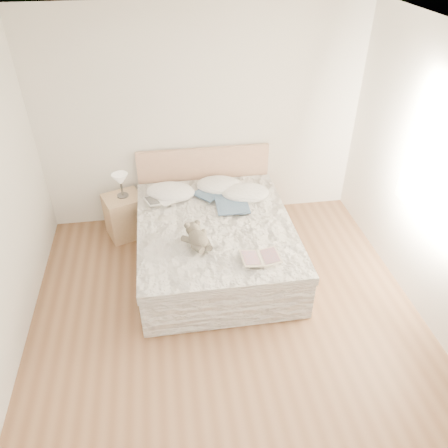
{
  "coord_description": "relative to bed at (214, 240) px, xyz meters",
  "views": [
    {
      "loc": [
        -0.51,
        -2.82,
        3.42
      ],
      "look_at": [
        0.09,
        1.05,
        0.62
      ],
      "focal_mm": 35.0,
      "sensor_mm": 36.0,
      "label": 1
    }
  ],
  "objects": [
    {
      "name": "floor",
      "position": [
        0.0,
        -1.19,
        -0.31
      ],
      "size": [
        4.0,
        4.5,
        0.0
      ],
      "primitive_type": "cube",
      "color": "brown",
      "rests_on": "ground"
    },
    {
      "name": "ceiling",
      "position": [
        0.0,
        -1.19,
        2.39
      ],
      "size": [
        4.0,
        4.5,
        0.0
      ],
      "primitive_type": "cube",
      "color": "white",
      "rests_on": "ground"
    },
    {
      "name": "wall_back",
      "position": [
        0.0,
        1.06,
        1.04
      ],
      "size": [
        4.0,
        0.02,
        2.7
      ],
      "primitive_type": "cube",
      "color": "white",
      "rests_on": "ground"
    },
    {
      "name": "window",
      "position": [
        1.99,
        -0.89,
        1.14
      ],
      "size": [
        0.02,
        1.3,
        1.1
      ],
      "primitive_type": "cube",
      "color": "white",
      "rests_on": "wall_right"
    },
    {
      "name": "bed",
      "position": [
        0.0,
        0.0,
        0.0
      ],
      "size": [
        1.72,
        2.14,
        1.0
      ],
      "color": "tan",
      "rests_on": "floor"
    },
    {
      "name": "nightstand",
      "position": [
        -1.05,
        0.7,
        -0.03
      ],
      "size": [
        0.56,
        0.53,
        0.56
      ],
      "primitive_type": "cube",
      "rotation": [
        0.0,
        0.0,
        0.35
      ],
      "color": "tan",
      "rests_on": "floor"
    },
    {
      "name": "table_lamp",
      "position": [
        -1.04,
        0.72,
        0.47
      ],
      "size": [
        0.24,
        0.24,
        0.31
      ],
      "color": "#49453F",
      "rests_on": "nightstand"
    },
    {
      "name": "pillow_left",
      "position": [
        -0.46,
        0.6,
        0.33
      ],
      "size": [
        0.68,
        0.55,
        0.18
      ],
      "primitive_type": "ellipsoid",
      "rotation": [
        0.0,
        0.0,
        -0.25
      ],
      "color": "white",
      "rests_on": "bed"
    },
    {
      "name": "pillow_middle",
      "position": [
        0.16,
        0.66,
        0.33
      ],
      "size": [
        0.68,
        0.55,
        0.18
      ],
      "primitive_type": "ellipsoid",
      "rotation": [
        0.0,
        0.0,
        -0.25
      ],
      "color": "white",
      "rests_on": "bed"
    },
    {
      "name": "pillow_right",
      "position": [
        0.45,
        0.44,
        0.33
      ],
      "size": [
        0.6,
        0.44,
        0.17
      ],
      "primitive_type": "ellipsoid",
      "rotation": [
        0.0,
        0.0,
        -0.06
      ],
      "color": "white",
      "rests_on": "bed"
    },
    {
      "name": "blouse",
      "position": [
        0.25,
        0.29,
        0.32
      ],
      "size": [
        0.61,
        0.65,
        0.02
      ],
      "primitive_type": null,
      "rotation": [
        0.0,
        0.0,
        -0.02
      ],
      "color": "#2E455F",
      "rests_on": "bed"
    },
    {
      "name": "photo_book",
      "position": [
        -0.6,
        0.43,
        0.32
      ],
      "size": [
        0.4,
        0.34,
        0.03
      ],
      "primitive_type": "cube",
      "rotation": [
        0.0,
        0.0,
        0.36
      ],
      "color": "white",
      "rests_on": "bed"
    },
    {
      "name": "childrens_book",
      "position": [
        0.36,
        -0.78,
        0.32
      ],
      "size": [
        0.41,
        0.29,
        0.03
      ],
      "primitive_type": "cube",
      "rotation": [
        0.0,
        0.0,
        0.05
      ],
      "color": "beige",
      "rests_on": "bed"
    },
    {
      "name": "teddy_bear",
      "position": [
        -0.23,
        -0.5,
        0.34
      ],
      "size": [
        0.36,
        0.42,
        0.19
      ],
      "primitive_type": null,
      "rotation": [
        0.0,
        0.0,
        0.34
      ],
      "color": "#5D5548",
      "rests_on": "bed"
    }
  ]
}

